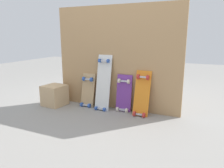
% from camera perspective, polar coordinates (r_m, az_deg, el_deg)
% --- Properties ---
extents(ground_plane, '(12.00, 12.00, 0.00)m').
position_cam_1_polar(ground_plane, '(3.19, 0.52, -6.63)').
color(ground_plane, gray).
extents(plywood_wall_panel, '(1.88, 0.04, 1.47)m').
position_cam_1_polar(plywood_wall_panel, '(3.09, 1.08, 6.74)').
color(plywood_wall_panel, tan).
rests_on(plywood_wall_panel, ground).
extents(skateboard_natural, '(0.22, 0.18, 0.56)m').
position_cam_1_polar(skateboard_natural, '(3.30, -6.48, -2.15)').
color(skateboard_natural, tan).
rests_on(skateboard_natural, ground).
extents(skateboard_white, '(0.22, 0.22, 0.86)m').
position_cam_1_polar(skateboard_white, '(3.12, -2.36, -0.25)').
color(skateboard_white, silver).
rests_on(skateboard_white, ground).
extents(skateboard_purple, '(0.22, 0.14, 0.59)m').
position_cam_1_polar(skateboard_purple, '(3.07, 3.14, -3.01)').
color(skateboard_purple, '#6B338C').
rests_on(skateboard_purple, ground).
extents(skateboard_orange, '(0.21, 0.23, 0.66)m').
position_cam_1_polar(skateboard_orange, '(2.93, 7.87, -3.10)').
color(skateboard_orange, orange).
rests_on(skateboard_orange, ground).
extents(wooden_crate, '(0.34, 0.34, 0.31)m').
position_cam_1_polar(wooden_crate, '(3.45, -14.97, -2.90)').
color(wooden_crate, tan).
rests_on(wooden_crate, ground).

